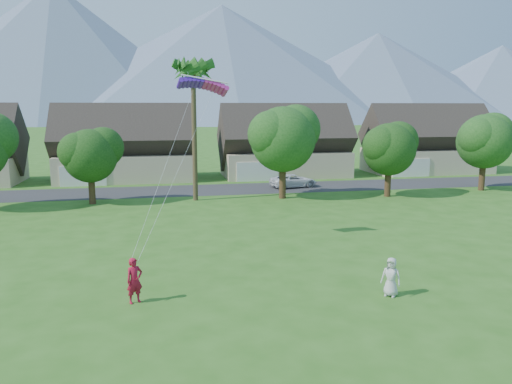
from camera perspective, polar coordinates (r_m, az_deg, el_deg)
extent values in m
plane|color=#2D6019|center=(19.06, 6.00, -16.46)|extent=(500.00, 500.00, 0.00)
cube|color=#2D2D30|center=(51.28, -5.13, 0.26)|extent=(90.00, 7.00, 0.01)
imported|color=#A4122B|center=(22.44, -13.72, -9.80)|extent=(0.87, 0.76, 2.00)
imported|color=beige|center=(23.39, 15.17, -9.35)|extent=(1.03, 0.99, 1.77)
imported|color=white|center=(52.75, 4.30, 1.30)|extent=(5.36, 3.26, 1.39)
cone|color=slate|center=(282.05, -21.86, 14.45)|extent=(190.00, 190.00, 70.00)
cone|color=slate|center=(279.47, -3.87, 14.33)|extent=(240.00, 240.00, 62.00)
cone|color=slate|center=(303.79, 13.67, 12.58)|extent=(200.00, 200.00, 50.00)
cone|color=slate|center=(344.43, 26.08, 11.09)|extent=(180.00, 180.00, 45.00)
cube|color=beige|center=(59.85, -14.66, 2.78)|extent=(15.00, 8.00, 3.00)
cube|color=#382D28|center=(59.56, -14.80, 5.92)|extent=(15.75, 8.15, 8.15)
cube|color=silver|center=(56.33, -19.16, 1.74)|extent=(4.80, 0.12, 2.20)
cube|color=beige|center=(61.61, 3.28, 3.27)|extent=(15.00, 8.00, 3.00)
cube|color=#382D28|center=(61.33, 3.31, 6.33)|extent=(15.75, 8.15, 8.15)
cube|color=silver|center=(56.81, 0.17, 2.34)|extent=(4.80, 0.12, 2.20)
cube|color=beige|center=(68.79, 18.84, 3.44)|extent=(15.00, 8.00, 3.00)
cube|color=#382D28|center=(68.53, 18.99, 6.17)|extent=(15.75, 8.15, 8.15)
cube|color=silver|center=(63.27, 17.32, 2.65)|extent=(4.80, 0.12, 2.20)
cylinder|color=#47301C|center=(45.80, -18.23, 0.05)|extent=(0.56, 0.56, 2.18)
sphere|color=#214916|center=(45.40, -18.44, 3.94)|extent=(4.62, 4.62, 4.62)
cylinder|color=#47301C|center=(46.23, 3.04, 1.01)|extent=(0.62, 0.62, 2.82)
sphere|color=#214916|center=(45.80, 3.09, 6.02)|extent=(5.98, 5.98, 5.98)
cylinder|color=#47301C|center=(48.74, 14.81, 0.85)|extent=(0.58, 0.58, 2.30)
sphere|color=#214916|center=(48.36, 14.98, 4.73)|extent=(4.90, 4.90, 4.90)
cylinder|color=#47301C|center=(55.60, 24.41, 1.49)|extent=(0.60, 0.60, 2.56)
sphere|color=#214916|center=(55.25, 24.68, 5.27)|extent=(5.44, 5.44, 5.44)
cylinder|color=#4C3D26|center=(45.00, -7.06, 6.59)|extent=(0.44, 0.44, 12.00)
sphere|color=#286021|center=(45.11, -7.23, 14.61)|extent=(3.00, 3.00, 3.00)
cube|color=#4F18B7|center=(30.07, -7.47, 12.21)|extent=(1.52, 1.10, 0.50)
cube|color=#C8258F|center=(30.20, -4.66, 12.24)|extent=(1.52, 1.10, 0.50)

